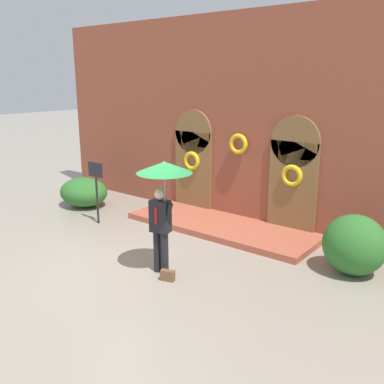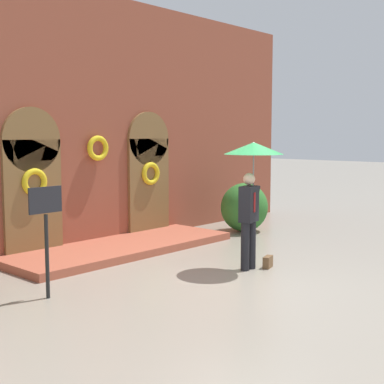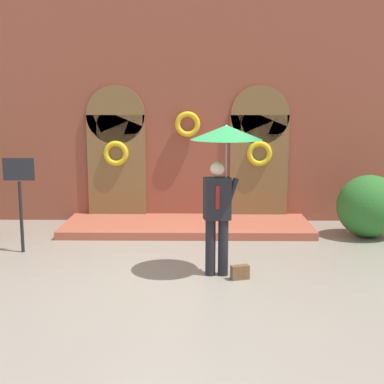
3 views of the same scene
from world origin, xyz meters
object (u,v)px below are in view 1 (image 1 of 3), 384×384
Objects in this scene: handbag at (168,275)px; sign_post at (96,183)px; person_with_umbrella at (163,184)px; shrub_right at (354,245)px; shrub_left at (84,192)px.

sign_post is at bearing 142.77° from handbag.
person_with_umbrella is 8.44× the size of handbag.
person_with_umbrella reaches higher than shrub_right.
person_with_umbrella is at bearing -141.49° from shrub_right.
sign_post reaches higher than handbag.
person_with_umbrella reaches higher than shrub_left.
shrub_right is at bearing 38.51° from person_with_umbrella.
handbag is at bearing -136.75° from shrub_right.
person_with_umbrella is at bearing -19.08° from sign_post.
sign_post is 1.08× the size of shrub_left.
person_with_umbrella is 1.83m from handbag.
sign_post reaches higher than shrub_left.
sign_post is at bearing -169.92° from shrub_right.
shrub_left is (-1.65, 0.81, -0.71)m from sign_post.
shrub_right is at bearing 26.58° from handbag.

